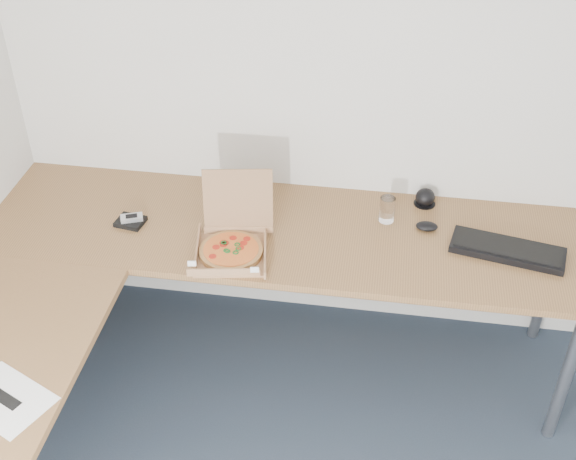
% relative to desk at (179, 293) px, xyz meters
% --- Properties ---
extents(room_shell, '(3.50, 3.50, 2.50)m').
position_rel_desk_xyz_m(room_shell, '(0.82, -0.97, 0.55)').
color(room_shell, beige).
rests_on(room_shell, ground).
extents(desk, '(2.50, 2.20, 0.73)m').
position_rel_desk_xyz_m(desk, '(0.00, 0.00, 0.00)').
color(desk, brown).
rests_on(desk, ground).
extents(pizza_box, '(0.28, 0.33, 0.29)m').
position_rel_desk_xyz_m(pizza_box, '(0.16, 0.24, 0.06)').
color(pizza_box, '#AA7951').
rests_on(pizza_box, desk).
extents(drinking_glass, '(0.06, 0.06, 0.11)m').
position_rel_desk_xyz_m(drinking_glass, '(0.76, 0.56, 0.09)').
color(drinking_glass, silver).
rests_on(drinking_glass, desk).
extents(keyboard, '(0.47, 0.25, 0.03)m').
position_rel_desk_xyz_m(keyboard, '(1.25, 0.41, 0.04)').
color(keyboard, black).
rests_on(keyboard, desk).
extents(mouse, '(0.10, 0.07, 0.03)m').
position_rel_desk_xyz_m(mouse, '(0.93, 0.52, 0.05)').
color(mouse, black).
rests_on(mouse, desk).
extents(wallet, '(0.13, 0.11, 0.02)m').
position_rel_desk_xyz_m(wallet, '(-0.31, 0.37, 0.04)').
color(wallet, black).
rests_on(wallet, desk).
extents(phone, '(0.10, 0.08, 0.02)m').
position_rel_desk_xyz_m(phone, '(-0.31, 0.37, 0.06)').
color(phone, '#B2B5BA').
rests_on(phone, wallet).
extents(paper_sheet, '(0.35, 0.31, 0.00)m').
position_rel_desk_xyz_m(paper_sheet, '(-0.40, -0.61, 0.03)').
color(paper_sheet, white).
rests_on(paper_sheet, desk).
extents(dome_speaker, '(0.10, 0.10, 0.08)m').
position_rel_desk_xyz_m(dome_speaker, '(0.92, 0.71, 0.07)').
color(dome_speaker, black).
rests_on(dome_speaker, desk).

